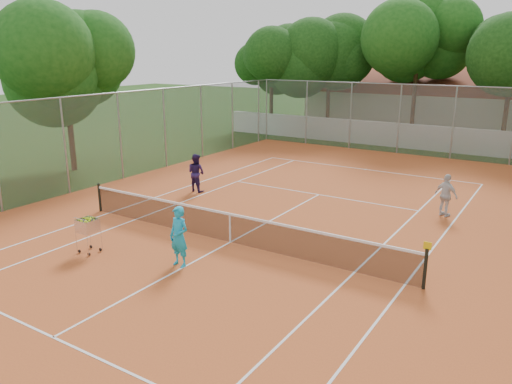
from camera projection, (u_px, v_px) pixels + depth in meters
The scene contains 12 objects.
ground at pixel (230, 243), 15.59m from camera, with size 120.00×120.00×0.00m, color #18360E.
court_pad at pixel (230, 243), 15.59m from camera, with size 18.00×34.00×0.02m, color #BB5424.
court_lines at pixel (230, 242), 15.59m from camera, with size 10.98×23.78×0.01m, color white.
tennis_net at pixel (230, 228), 15.45m from camera, with size 11.88×0.10×0.98m, color black.
perimeter_fence at pixel (229, 181), 15.05m from camera, with size 18.00×34.00×4.00m, color slate.
boundary_wall at pixel (407, 136), 30.84m from camera, with size 26.00×0.30×1.50m, color white.
clubhouse at pixel (420, 99), 39.60m from camera, with size 16.40×9.00×4.40m, color beige.
tropical_trees at pixel (426, 64), 32.13m from camera, with size 29.00×19.00×10.00m, color #0F350D.
player_near at pixel (179, 237), 13.67m from camera, with size 0.62×0.41×1.71m, color #18A6D3.
player_far_left at pixel (196, 173), 21.11m from camera, with size 0.79×0.61×1.62m, color #281A4E.
player_far_right at pixel (446, 195), 17.90m from camera, with size 0.91×0.38×1.55m, color silver.
ball_hopper at pixel (88, 234), 14.66m from camera, with size 0.55×0.55×1.14m, color silver.
Camera 1 is at (8.49, -11.88, 5.75)m, focal length 35.00 mm.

